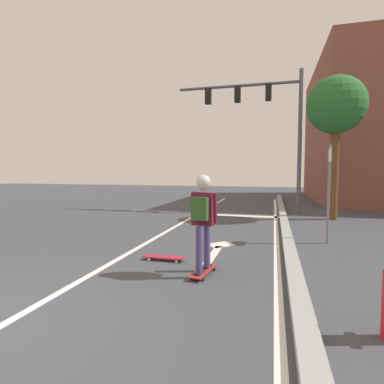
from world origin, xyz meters
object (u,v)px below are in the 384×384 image
at_px(spare_skateboard, 164,257).
at_px(traffic_signal_mast, 263,112).
at_px(street_sign_post, 329,179).
at_px(roadside_tree, 336,107).
at_px(skater, 203,211).
at_px(skateboard, 203,271).

distance_m(spare_skateboard, traffic_signal_mast, 8.70).
bearing_deg(spare_skateboard, street_sign_post, 35.31).
bearing_deg(roadside_tree, traffic_signal_mast, 148.27).
bearing_deg(skater, roadside_tree, 65.11).
distance_m(spare_skateboard, roadside_tree, 8.15).
bearing_deg(spare_skateboard, traffic_signal_mast, 78.83).
relative_size(skateboard, roadside_tree, 0.16).
relative_size(spare_skateboard, street_sign_post, 0.35).
height_order(spare_skateboard, roadside_tree, roadside_tree).
relative_size(traffic_signal_mast, street_sign_post, 2.48).
xyz_separation_m(skateboard, traffic_signal_mast, (0.61, 8.15, 4.01)).
xyz_separation_m(spare_skateboard, street_sign_post, (3.20, 2.26, 1.43)).
xyz_separation_m(skater, street_sign_post, (2.32, 2.85, 0.45)).
xyz_separation_m(skateboard, roadside_tree, (3.08, 6.62, 3.77)).
xyz_separation_m(street_sign_post, roadside_tree, (0.77, 3.78, 2.34)).
bearing_deg(street_sign_post, skateboard, -129.20).
height_order(spare_skateboard, street_sign_post, street_sign_post).
height_order(skateboard, street_sign_post, street_sign_post).
bearing_deg(skateboard, roadside_tree, 65.07).
xyz_separation_m(skateboard, street_sign_post, (2.31, 2.84, 1.43)).
bearing_deg(traffic_signal_mast, skater, -94.30).
bearing_deg(skater, street_sign_post, 50.95).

